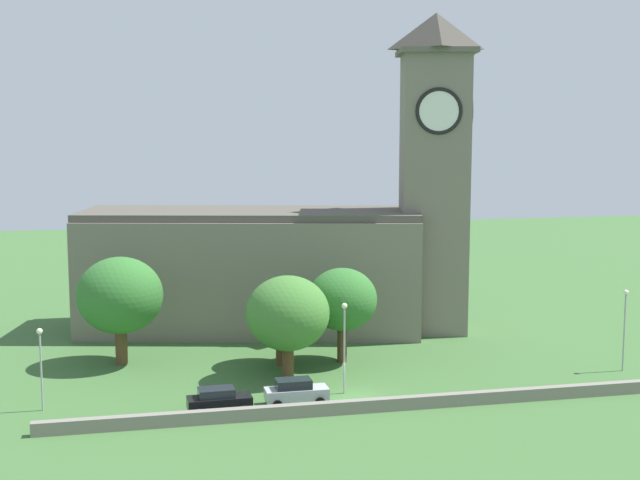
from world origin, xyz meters
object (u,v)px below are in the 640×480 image
at_px(tree_riverside_west, 342,300).
at_px(tree_by_tower, 288,314).
at_px(car_black, 219,400).
at_px(streetlamp_west_end, 41,355).
at_px(streetlamp_central, 625,317).
at_px(church, 291,249).
at_px(tree_churchyard, 120,296).
at_px(tree_riverside_east, 280,317).
at_px(car_silver, 296,391).
at_px(streetlamp_west_mid, 344,333).

bearing_deg(tree_riverside_west, tree_by_tower, -144.23).
bearing_deg(car_black, tree_riverside_west, 42.95).
relative_size(streetlamp_west_end, tree_by_tower, 0.72).
distance_m(streetlamp_central, tree_by_tower, 28.12).
bearing_deg(church, tree_churchyard, -149.67).
bearing_deg(car_black, tree_riverside_east, 60.03).
distance_m(streetlamp_central, tree_churchyard, 42.59).
distance_m(streetlamp_west_end, tree_churchyard, 12.81).
bearing_deg(tree_riverside_west, car_silver, -120.14).
height_order(car_black, streetlamp_west_mid, streetlamp_west_mid).
distance_m(car_silver, tree_by_tower, 7.93).
xyz_separation_m(church, streetlamp_west_mid, (0.11, -21.85, -3.49)).
bearing_deg(streetlamp_west_end, car_silver, -7.72).
bearing_deg(streetlamp_west_mid, tree_by_tower, 126.38).
bearing_deg(streetlamp_west_end, church, 43.64).
bearing_deg(streetlamp_central, streetlamp_west_mid, -177.52).
xyz_separation_m(car_silver, streetlamp_west_mid, (4.12, 1.76, 3.76)).
bearing_deg(church, tree_by_tower, -101.30).
bearing_deg(streetlamp_west_end, tree_by_tower, 12.26).
distance_m(car_black, car_silver, 5.77).
bearing_deg(tree_riverside_east, streetlamp_west_mid, -68.81).
xyz_separation_m(streetlamp_west_end, tree_riverside_west, (24.25, 8.03, 1.37)).
relative_size(streetlamp_central, tree_churchyard, 0.74).
distance_m(church, tree_riverside_west, 13.56).
height_order(car_black, tree_riverside_east, tree_riverside_east).
height_order(car_silver, streetlamp_west_mid, streetlamp_west_mid).
height_order(car_silver, tree_by_tower, tree_by_tower).
bearing_deg(tree_riverside_east, streetlamp_central, -15.71).
distance_m(streetlamp_west_mid, tree_by_tower, 5.97).
xyz_separation_m(church, car_black, (-9.76, -24.14, -7.32)).
bearing_deg(streetlamp_west_mid, streetlamp_central, 2.48).
distance_m(streetlamp_west_end, tree_riverside_east, 20.54).
height_order(church, tree_churchyard, church).
distance_m(tree_churchyard, tree_riverside_east, 13.82).
bearing_deg(tree_churchyard, tree_riverside_west, -10.23).
relative_size(car_black, tree_riverside_east, 0.68).
xyz_separation_m(car_black, tree_churchyard, (-6.89, 14.40, 5.12)).
distance_m(church, tree_by_tower, 17.64).
bearing_deg(car_silver, tree_churchyard, 132.33).
xyz_separation_m(streetlamp_west_mid, tree_riverside_east, (-3.44, 8.87, -0.46)).
height_order(streetlamp_west_mid, streetlamp_central, streetlamp_west_mid).
bearing_deg(tree_by_tower, streetlamp_west_mid, -53.62).
bearing_deg(car_silver, church, 80.35).
xyz_separation_m(tree_riverside_east, tree_riverside_west, (5.41, -0.13, 1.26)).
xyz_separation_m(streetlamp_west_end, tree_riverside_east, (18.85, 8.17, 0.11)).
bearing_deg(tree_churchyard, car_black, -64.41).
bearing_deg(tree_riverside_east, car_black, -119.97).
height_order(tree_churchyard, tree_riverside_west, tree_churchyard).
relative_size(church, streetlamp_west_end, 6.50).
bearing_deg(streetlamp_central, tree_riverside_east, 164.29).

